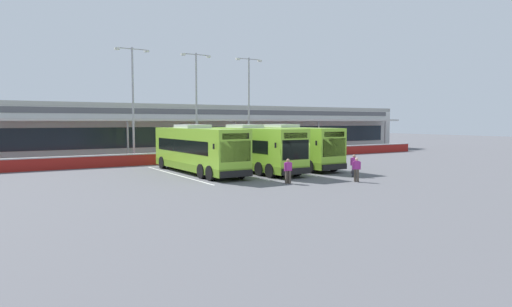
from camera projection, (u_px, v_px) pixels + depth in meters
name	position (u px, v px, depth m)	size (l,w,h in m)	color
ground_plane	(290.00, 178.00, 31.80)	(200.00, 200.00, 0.00)	#56565B
terminal_building	(161.00, 130.00, 54.42)	(70.00, 13.00, 6.00)	silver
red_barrier_wall	(204.00, 156.00, 44.07)	(60.00, 0.40, 1.10)	maroon
coach_bus_leftmost	(198.00, 150.00, 34.61)	(2.99, 12.17, 3.78)	#8CC633
coach_bus_left_centre	(251.00, 149.00, 36.11)	(2.99, 12.17, 3.78)	#8CC633
coach_bus_centre	(288.00, 147.00, 39.08)	(2.99, 12.17, 3.78)	#8CC633
bay_stripe_far_west	(176.00, 175.00, 33.60)	(0.14, 13.00, 0.01)	silver
bay_stripe_west	(225.00, 171.00, 35.80)	(0.14, 13.00, 0.01)	silver
bay_stripe_mid_west	(269.00, 169.00, 37.99)	(0.14, 13.00, 0.01)	silver
bay_stripe_centre	(307.00, 166.00, 40.19)	(0.14, 13.00, 0.01)	silver
pedestrian_with_handbag	(356.00, 169.00, 29.65)	(0.60, 0.55, 1.62)	#4C4238
pedestrian_in_dark_coat	(288.00, 170.00, 28.80)	(0.54, 0.35, 1.62)	#4C4238
pedestrian_child	(354.00, 165.00, 32.34)	(0.44, 0.45, 1.62)	#33333D
lamp_post_west	(133.00, 98.00, 42.03)	(3.24, 0.28, 11.00)	#9E9EA3
lamp_post_centre	(196.00, 99.00, 45.58)	(3.24, 0.28, 11.00)	#9E9EA3
lamp_post_east	(249.00, 101.00, 48.87)	(3.24, 0.28, 11.00)	#9E9EA3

